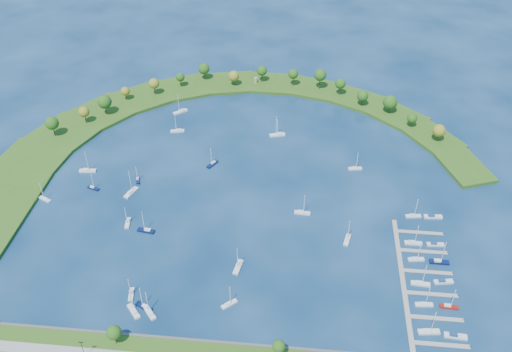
# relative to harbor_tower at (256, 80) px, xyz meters

# --- Properties ---
(ground) EXTENTS (700.00, 700.00, 0.00)m
(ground) POSITION_rel_harbor_tower_xyz_m (6.29, -115.89, -4.06)
(ground) COLOR #07203C
(ground) RESTS_ON ground
(breakwater) EXTENTS (286.74, 247.64, 2.00)m
(breakwater) POSITION_rel_harbor_tower_xyz_m (-40.03, -67.18, -3.07)
(breakwater) COLOR #2F5316
(breakwater) RESTS_ON ground
(breakwater_trees) EXTENTS (239.66, 90.11, 14.84)m
(breakwater_trees) POSITION_rel_harbor_tower_xyz_m (-0.94, -29.58, 6.28)
(breakwater_trees) COLOR #382314
(breakwater_trees) RESTS_ON breakwater
(harbor_tower) EXTENTS (2.60, 2.60, 4.01)m
(harbor_tower) POSITION_rel_harbor_tower_xyz_m (0.00, 0.00, 0.00)
(harbor_tower) COLOR gray
(harbor_tower) RESTS_ON breakwater
(dock_system) EXTENTS (24.28, 82.00, 1.60)m
(dock_system) POSITION_rel_harbor_tower_xyz_m (91.59, -176.89, -3.71)
(dock_system) COLOR gray
(dock_system) RESTS_ON ground
(moored_boat_0) EXTENTS (4.17, 9.44, 13.42)m
(moored_boat_0) POSITION_rel_harbor_tower_xyz_m (9.55, -176.02, -3.11)
(moored_boat_0) COLOR silver
(moored_boat_0) RESTS_ON ground
(moored_boat_1) EXTENTS (9.62, 3.58, 13.81)m
(moored_boat_1) POSITION_rel_harbor_tower_xyz_m (-84.61, -111.06, -3.09)
(moored_boat_1) COLOR silver
(moored_boat_1) RESTS_ON ground
(moored_boat_2) EXTENTS (8.37, 5.83, 12.10)m
(moored_boat_2) POSITION_rel_harbor_tower_xyz_m (-27.77, -203.00, -3.15)
(moored_boat_2) COLOR #09133C
(moored_boat_2) RESTS_ON ground
(moored_boat_3) EXTENTS (7.99, 3.38, 11.38)m
(moored_boat_3) POSITION_rel_harbor_tower_xyz_m (66.22, -93.80, -3.17)
(moored_boat_3) COLOR silver
(moored_boat_3) RESTS_ON ground
(moored_boat_4) EXTENTS (8.37, 2.87, 12.10)m
(moored_boat_4) POSITION_rel_harbor_tower_xyz_m (37.64, -135.07, -3.15)
(moored_boat_4) COLOR silver
(moored_boat_4) RESTS_ON ground
(moored_boat_5) EXTENTS (7.33, 8.14, 12.61)m
(moored_boat_5) POSITION_rel_harbor_tower_xyz_m (-24.56, -205.96, -3.13)
(moored_boat_5) COLOR silver
(moored_boat_5) RESTS_ON ground
(moored_boat_6) EXTENTS (9.12, 8.47, 14.31)m
(moored_boat_6) POSITION_rel_harbor_tower_xyz_m (-45.50, -42.14, -3.08)
(moored_boat_6) COLOR silver
(moored_boat_6) RESTS_ON ground
(moored_boat_7) EXTENTS (7.66, 5.13, 11.02)m
(moored_boat_7) POSITION_rel_harbor_tower_xyz_m (-98.65, -137.71, -3.18)
(moored_boat_7) COLOR silver
(moored_boat_7) RESTS_ON ground
(moored_boat_8) EXTENTS (10.06, 5.23, 14.24)m
(moored_boat_8) POSITION_rel_harbor_tower_xyz_m (19.89, -63.48, -3.08)
(moored_boat_8) COLOR silver
(moored_boat_8) RESTS_ON ground
(moored_boat_9) EXTENTS (3.16, 7.92, 11.31)m
(moored_boat_9) POSITION_rel_harbor_tower_xyz_m (-49.68, -151.58, -3.17)
(moored_boat_9) COLOR silver
(moored_boat_9) RESTS_ON ground
(moored_boat_10) EXTENTS (8.85, 4.10, 12.56)m
(moored_boat_10) POSITION_rel_harbor_tower_xyz_m (-42.61, -65.09, -3.13)
(moored_boat_10) COLOR silver
(moored_boat_10) RESTS_ON ground
(moored_boat_11) EXTENTS (4.11, 8.54, 12.10)m
(moored_boat_11) POSITION_rel_harbor_tower_xyz_m (60.15, -152.97, -3.15)
(moored_boat_11) COLOR silver
(moored_boat_11) RESTS_ON ground
(moored_boat_12) EXTENTS (9.01, 3.68, 12.86)m
(moored_boat_12) POSITION_rel_harbor_tower_xyz_m (-38.93, -156.29, -3.13)
(moored_boat_12) COLOR #09133C
(moored_boat_12) RESTS_ON ground
(moored_boat_13) EXTENTS (6.13, 8.39, 12.24)m
(moored_boat_13) POSITION_rel_harbor_tower_xyz_m (-15.24, -97.59, -3.14)
(moored_boat_13) COLOR #09133C
(moored_boat_13) RESTS_ON ground
(moored_boat_14) EXTENTS (4.00, 6.99, 9.92)m
(moored_boat_14) POSITION_rel_harbor_tower_xyz_m (-54.10, -116.36, -3.20)
(moored_boat_14) COLOR #09133C
(moored_boat_14) RESTS_ON ground
(moored_boat_15) EXTENTS (7.61, 8.48, 13.13)m
(moored_boat_15) POSITION_rel_harbor_tower_xyz_m (-31.46, -205.97, -3.12)
(moored_boat_15) COLOR silver
(moored_boat_15) RESTS_ON ground
(moored_boat_16) EXTENTS (6.18, 10.21, 14.52)m
(moored_boat_16) POSITION_rel_harbor_tower_xyz_m (-54.59, -127.90, -3.07)
(moored_boat_16) COLOR silver
(moored_boat_16) RESTS_ON ground
(moored_boat_17) EXTENTS (3.22, 7.60, 10.82)m
(moored_boat_17) POSITION_rel_harbor_tower_xyz_m (-35.13, -196.78, -3.18)
(moored_boat_17) COLOR silver
(moored_boat_17) RESTS_ON ground
(moored_boat_18) EXTENTS (8.06, 4.31, 11.40)m
(moored_boat_18) POSITION_rel_harbor_tower_xyz_m (20.34, -62.48, -3.17)
(moored_boat_18) COLOR silver
(moored_boat_18) RESTS_ON ground
(moored_boat_19) EXTENTS (7.05, 6.51, 11.04)m
(moored_boat_19) POSITION_rel_harbor_tower_xyz_m (8.36, -197.97, -3.18)
(moored_boat_19) COLOR silver
(moored_boat_19) RESTS_ON ground
(moored_boat_20) EXTENTS (7.27, 4.19, 10.31)m
(moored_boat_20) POSITION_rel_harbor_tower_xyz_m (-76.21, -125.95, -3.20)
(moored_boat_20) COLOR #09133C
(moored_boat_20) RESTS_ON ground
(docked_boat_0) EXTENTS (9.14, 3.54, 13.09)m
(docked_boat_0) POSITION_rel_harbor_tower_xyz_m (91.80, -204.19, -3.12)
(docked_boat_0) COLOR silver
(docked_boat_0) RESTS_ON ground
(docked_boat_1) EXTENTS (9.35, 3.16, 1.88)m
(docked_boat_1) POSITION_rel_harbor_tower_xyz_m (102.26, -205.26, -3.37)
(docked_boat_1) COLOR silver
(docked_boat_1) RESTS_ON ground
(docked_boat_2) EXTENTS (7.78, 2.75, 11.22)m
(docked_boat_2) POSITION_rel_harbor_tower_xyz_m (91.82, -189.91, -3.17)
(docked_boat_2) COLOR silver
(docked_boat_2) RESTS_ON ground
(docked_boat_3) EXTENTS (7.90, 2.66, 11.44)m
(docked_boat_3) POSITION_rel_harbor_tower_xyz_m (102.32, -189.98, -3.17)
(docked_boat_3) COLOR maroon
(docked_boat_3) RESTS_ON ground
(docked_boat_4) EXTENTS (8.65, 2.98, 12.50)m
(docked_boat_4) POSITION_rel_harbor_tower_xyz_m (91.81, -178.08, -3.14)
(docked_boat_4) COLOR silver
(docked_boat_4) RESTS_ON ground
(docked_boat_5) EXTENTS (8.96, 3.88, 1.77)m
(docked_boat_5) POSITION_rel_harbor_tower_xyz_m (102.27, -175.84, -3.41)
(docked_boat_5) COLOR silver
(docked_boat_5) RESTS_ON ground
(docked_boat_6) EXTENTS (7.78, 3.11, 11.12)m
(docked_boat_6) POSITION_rel_harbor_tower_xyz_m (91.82, -162.90, -3.18)
(docked_boat_6) COLOR silver
(docked_boat_6) RESTS_ON ground
(docked_boat_7) EXTENTS (9.02, 2.55, 13.26)m
(docked_boat_7) POSITION_rel_harbor_tower_xyz_m (102.30, -163.60, -3.11)
(docked_boat_7) COLOR #09133C
(docked_boat_7) RESTS_ON ground
(docked_boat_8) EXTENTS (8.38, 2.47, 12.27)m
(docked_boat_8) POSITION_rel_harbor_tower_xyz_m (91.81, -152.02, -3.14)
(docked_boat_8) COLOR silver
(docked_boat_8) RESTS_ON ground
(docked_boat_9) EXTENTS (8.40, 2.78, 1.69)m
(docked_boat_9) POSITION_rel_harbor_tower_xyz_m (102.27, -151.93, -3.44)
(docked_boat_9) COLOR silver
(docked_boat_9) RESTS_ON ground
(docked_boat_10) EXTENTS (8.10, 3.26, 11.57)m
(docked_boat_10) POSITION_rel_harbor_tower_xyz_m (94.22, -132.01, -3.16)
(docked_boat_10) COLOR silver
(docked_boat_10) RESTS_ON ground
(docked_boat_11) EXTENTS (9.43, 3.28, 1.89)m
(docked_boat_11) POSITION_rel_harbor_tower_xyz_m (104.16, -131.55, -3.36)
(docked_boat_11) COLOR silver
(docked_boat_11) RESTS_ON ground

